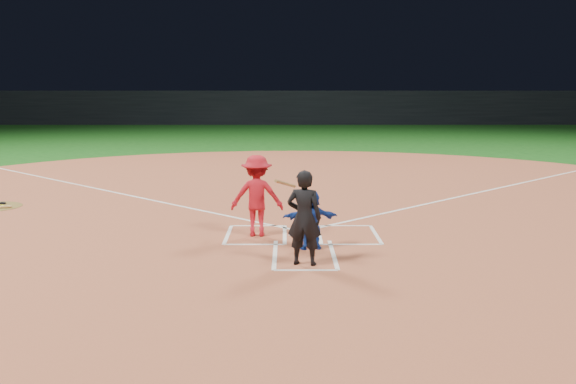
{
  "coord_description": "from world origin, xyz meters",
  "views": [
    {
      "loc": [
        -0.33,
        -13.45,
        3.03
      ],
      "look_at": [
        -0.3,
        -0.4,
        1.0
      ],
      "focal_mm": 40.0,
      "sensor_mm": 36.0,
      "label": 1
    }
  ],
  "objects_px": {
    "catcher": "(311,219)",
    "umpire": "(304,218)",
    "batter_at_plate": "(257,196)",
    "home_plate": "(302,234)"
  },
  "relations": [
    {
      "from": "catcher",
      "to": "home_plate",
      "type": "bearing_deg",
      "value": -91.57
    },
    {
      "from": "umpire",
      "to": "batter_at_plate",
      "type": "bearing_deg",
      "value": -54.91
    },
    {
      "from": "catcher",
      "to": "batter_at_plate",
      "type": "bearing_deg",
      "value": -55.27
    },
    {
      "from": "catcher",
      "to": "umpire",
      "type": "height_order",
      "value": "umpire"
    },
    {
      "from": "umpire",
      "to": "batter_at_plate",
      "type": "distance_m",
      "value": 2.52
    },
    {
      "from": "home_plate",
      "to": "catcher",
      "type": "height_order",
      "value": "catcher"
    },
    {
      "from": "catcher",
      "to": "batter_at_plate",
      "type": "height_order",
      "value": "batter_at_plate"
    },
    {
      "from": "home_plate",
      "to": "batter_at_plate",
      "type": "bearing_deg",
      "value": 4.65
    },
    {
      "from": "catcher",
      "to": "umpire",
      "type": "distance_m",
      "value": 1.19
    },
    {
      "from": "home_plate",
      "to": "catcher",
      "type": "distance_m",
      "value": 1.4
    }
  ]
}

